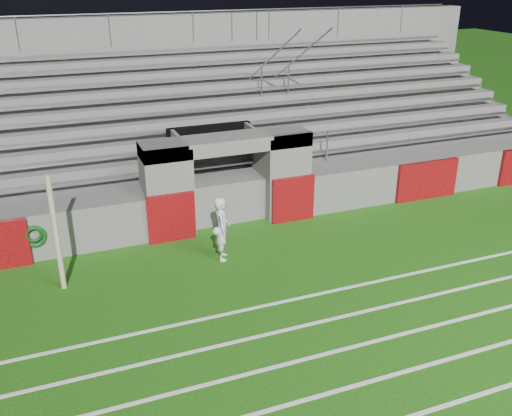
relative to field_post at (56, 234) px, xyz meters
name	(u,v)px	position (x,y,z in m)	size (l,w,h in m)	color
ground	(276,279)	(4.76, -1.43, -1.40)	(90.00, 90.00, 0.00)	#1A510D
field_post	(56,234)	(0.00, 0.00, 0.00)	(0.13, 0.13, 2.79)	tan
stadium_structure	(186,134)	(4.76, 6.54, 0.10)	(26.00, 8.48, 5.42)	#5B5956
goalkeeper_with_ball	(222,229)	(3.90, 0.03, -0.56)	(0.56, 0.70, 1.67)	silver
hose_coil	(34,236)	(-0.51, 1.50, -0.65)	(0.59, 0.14, 0.59)	#0D4515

